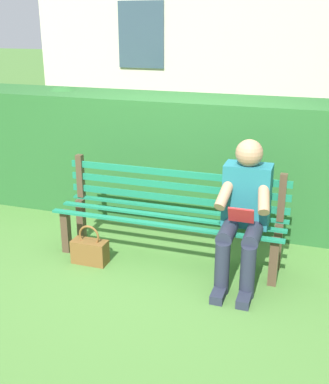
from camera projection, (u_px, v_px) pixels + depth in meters
The scene contains 5 objects.
ground at pixel (168, 259), 4.32m from camera, with size 60.00×60.00×0.00m, color #477533.
park_bench at pixel (171, 211), 4.23m from camera, with size 2.05×0.46×0.85m.
person_seated at pixel (244, 209), 3.82m from camera, with size 0.44×0.73×1.16m.
hedge_backdrop at pixel (201, 157), 5.02m from camera, with size 6.45×0.83×1.45m.
handbag at pixel (90, 251), 4.22m from camera, with size 0.32×0.14×0.36m.
Camera 1 is at (-1.19, 3.67, 2.03)m, focal length 44.54 mm.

